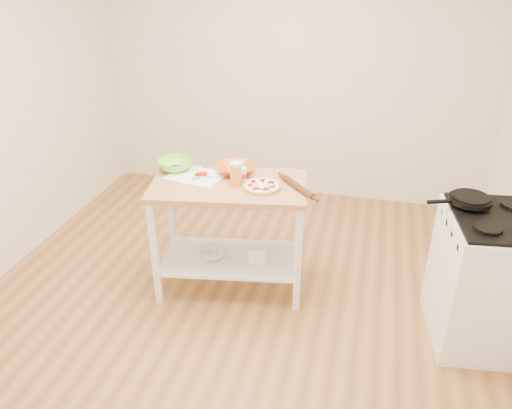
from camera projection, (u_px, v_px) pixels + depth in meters
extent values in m
cube|color=#A4703C|center=(231.00, 319.00, 3.67)|extent=(4.00, 4.50, 0.02)
cube|color=#EDE1C7|center=(293.00, 68.00, 4.99)|extent=(4.00, 0.02, 2.70)
cube|color=#BD7B4D|center=(229.00, 186.00, 3.63)|extent=(1.22, 0.80, 0.04)
cube|color=white|center=(231.00, 258.00, 3.92)|extent=(1.13, 0.72, 0.02)
cube|color=white|center=(155.00, 255.00, 3.64)|extent=(0.06, 0.06, 0.86)
cube|color=white|center=(172.00, 220.00, 4.11)|extent=(0.06, 0.06, 0.86)
cube|color=white|center=(298.00, 261.00, 3.57)|extent=(0.06, 0.06, 0.86)
cube|color=white|center=(298.00, 224.00, 4.04)|extent=(0.06, 0.06, 0.86)
cube|color=white|center=(485.00, 281.00, 3.31)|extent=(0.67, 0.76, 0.92)
cube|color=black|center=(501.00, 219.00, 3.09)|extent=(0.63, 0.72, 0.02)
cylinder|color=black|center=(470.00, 200.00, 3.23)|extent=(0.27, 0.27, 0.03)
cube|color=black|center=(440.00, 202.00, 3.20)|extent=(0.16, 0.08, 0.02)
cylinder|color=#E2B160|center=(262.00, 187.00, 3.55)|extent=(0.27, 0.27, 0.02)
cylinder|color=#E2B160|center=(262.00, 186.00, 3.54)|extent=(0.27, 0.27, 0.01)
cylinder|color=white|center=(262.00, 186.00, 3.54)|extent=(0.24, 0.24, 0.01)
cylinder|color=#A41000|center=(271.00, 182.00, 3.58)|extent=(0.05, 0.05, 0.01)
cylinder|color=#A41000|center=(263.00, 180.00, 3.61)|extent=(0.05, 0.05, 0.01)
cylinder|color=#A41000|center=(254.00, 181.00, 3.59)|extent=(0.05, 0.05, 0.01)
cylinder|color=#A41000|center=(251.00, 185.00, 3.53)|extent=(0.05, 0.05, 0.01)
cylinder|color=#A41000|center=(256.00, 189.00, 3.48)|extent=(0.05, 0.05, 0.01)
cylinder|color=#A41000|center=(265.00, 189.00, 3.48)|extent=(0.05, 0.05, 0.01)
cylinder|color=#A41000|center=(272.00, 186.00, 3.52)|extent=(0.05, 0.05, 0.01)
sphere|color=white|center=(266.00, 182.00, 3.58)|extent=(0.03, 0.03, 0.03)
sphere|color=white|center=(257.00, 182.00, 3.58)|extent=(0.03, 0.03, 0.03)
sphere|color=white|center=(255.00, 186.00, 3.52)|extent=(0.03, 0.03, 0.03)
sphere|color=white|center=(262.00, 188.00, 3.49)|extent=(0.03, 0.03, 0.03)
sphere|color=white|center=(271.00, 186.00, 3.52)|extent=(0.03, 0.03, 0.03)
plane|color=#195615|center=(272.00, 183.00, 3.56)|extent=(0.03, 0.03, 0.00)
plane|color=#195615|center=(264.00, 181.00, 3.60)|extent=(0.02, 0.02, 0.00)
plane|color=#195615|center=(254.00, 181.00, 3.59)|extent=(0.03, 0.03, 0.00)
plane|color=#195615|center=(257.00, 185.00, 3.53)|extent=(0.03, 0.03, 0.00)
plane|color=#195615|center=(260.00, 188.00, 3.48)|extent=(0.02, 0.02, 0.00)
plane|color=#195615|center=(270.00, 188.00, 3.49)|extent=(0.03, 0.03, 0.00)
plane|color=#195615|center=(273.00, 183.00, 3.56)|extent=(0.03, 0.03, 0.00)
plane|color=#195615|center=(263.00, 182.00, 3.58)|extent=(0.02, 0.02, 0.00)
cube|color=white|center=(196.00, 176.00, 3.72)|extent=(0.45, 0.37, 0.01)
cube|color=#F4EACC|center=(187.00, 168.00, 3.82)|extent=(0.03, 0.03, 0.02)
cube|color=#F4EACC|center=(191.00, 169.00, 3.80)|extent=(0.03, 0.03, 0.02)
cube|color=#F4EACC|center=(195.00, 170.00, 3.79)|extent=(0.03, 0.03, 0.02)
cube|color=#F4EACC|center=(189.00, 166.00, 3.84)|extent=(0.03, 0.03, 0.02)
cube|color=#F4EACC|center=(193.00, 167.00, 3.83)|extent=(0.03, 0.03, 0.02)
cube|color=#F4EACC|center=(197.00, 168.00, 3.82)|extent=(0.03, 0.03, 0.02)
cylinder|color=#A41000|center=(199.00, 175.00, 3.73)|extent=(0.07, 0.07, 0.01)
cylinder|color=#A41000|center=(201.00, 174.00, 3.72)|extent=(0.07, 0.07, 0.01)
cylinder|color=#A41000|center=(203.00, 174.00, 3.71)|extent=(0.07, 0.07, 0.01)
cube|color=#47CBA6|center=(195.00, 178.00, 3.67)|extent=(0.07, 0.05, 0.01)
cylinder|color=#47CBA6|center=(205.00, 177.00, 3.69)|extent=(0.10, 0.03, 0.01)
cube|color=silver|center=(195.00, 166.00, 3.87)|extent=(0.18, 0.06, 0.00)
cube|color=black|center=(178.00, 166.00, 3.86)|extent=(0.10, 0.04, 0.01)
imported|color=#CE5111|center=(235.00, 169.00, 3.78)|extent=(0.35, 0.35, 0.07)
imported|color=#7AE235|center=(176.00, 165.00, 3.83)|extent=(0.35, 0.35, 0.08)
cylinder|color=orange|center=(236.00, 175.00, 3.57)|extent=(0.08, 0.08, 0.15)
cylinder|color=white|center=(236.00, 164.00, 3.53)|extent=(0.09, 0.09, 0.02)
cylinder|color=white|center=(241.00, 175.00, 3.64)|extent=(0.08, 0.08, 0.10)
cylinder|color=red|center=(241.00, 175.00, 3.64)|extent=(0.09, 0.09, 0.04)
cylinder|color=silver|center=(244.00, 165.00, 3.60)|extent=(0.01, 0.05, 0.10)
cylinder|color=#4F2D12|center=(297.00, 187.00, 3.53)|extent=(0.29, 0.32, 0.04)
imported|color=silver|center=(213.00, 254.00, 3.91)|extent=(0.22, 0.22, 0.06)
cube|color=white|center=(258.00, 253.00, 3.85)|extent=(0.15, 0.15, 0.13)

